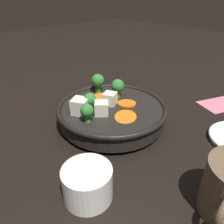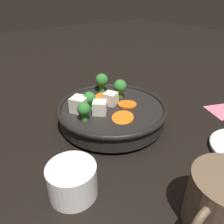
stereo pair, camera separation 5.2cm
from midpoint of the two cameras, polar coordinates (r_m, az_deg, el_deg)
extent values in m
plane|color=black|center=(0.54, -2.78, -3.05)|extent=(3.00, 3.00, 0.00)
cylinder|color=black|center=(0.54, -2.79, -2.60)|extent=(0.14, 0.14, 0.01)
cylinder|color=black|center=(0.53, -2.85, -0.43)|extent=(0.25, 0.25, 0.04)
torus|color=black|center=(0.52, -2.90, 1.34)|extent=(0.26, 0.26, 0.01)
cylinder|color=brown|center=(0.52, -2.87, 0.36)|extent=(0.23, 0.23, 0.02)
cylinder|color=orange|center=(0.56, -5.63, 3.77)|extent=(0.05, 0.05, 0.01)
cylinder|color=orange|center=(0.52, 1.02, 2.13)|extent=(0.06, 0.06, 0.01)
cylinder|color=orange|center=(0.47, 0.37, -1.46)|extent=(0.06, 0.06, 0.01)
cylinder|color=green|center=(0.59, -6.20, 6.12)|extent=(0.02, 0.02, 0.02)
sphere|color=#2D752D|center=(0.58, -6.32, 8.12)|extent=(0.03, 0.03, 0.03)
cylinder|color=green|center=(0.50, -8.70, 1.33)|extent=(0.01, 0.01, 0.02)
sphere|color=#2D752D|center=(0.49, -8.86, 3.26)|extent=(0.03, 0.03, 0.03)
cylinder|color=green|center=(0.46, -9.66, -1.71)|extent=(0.01, 0.01, 0.02)
sphere|color=#2D752D|center=(0.45, -9.86, 0.28)|extent=(0.03, 0.03, 0.03)
cylinder|color=green|center=(0.56, -1.23, 4.75)|extent=(0.01, 0.01, 0.02)
sphere|color=#2D752D|center=(0.55, -1.25, 6.80)|extent=(0.03, 0.03, 0.03)
cube|color=silver|center=(0.49, -11.33, 1.44)|extent=(0.05, 0.05, 0.03)
cube|color=silver|center=(0.48, -5.88, 0.93)|extent=(0.04, 0.04, 0.03)
cube|color=silver|center=(0.52, -3.42, 3.43)|extent=(0.04, 0.04, 0.03)
ellipsoid|color=#EA9E84|center=(0.50, -5.40, 1.49)|extent=(0.04, 0.05, 0.01)
cylinder|color=white|center=(0.36, -10.76, -18.00)|extent=(0.08, 0.08, 0.06)
cylinder|color=brown|center=(0.35, -11.02, -16.15)|extent=(0.07, 0.07, 0.00)
cube|color=#D16B84|center=(0.69, 24.46, 1.79)|extent=(0.13, 0.11, 0.00)
camera|label=1|loc=(0.03, -92.86, -1.63)|focal=35.00mm
camera|label=2|loc=(0.03, 87.14, 1.63)|focal=35.00mm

